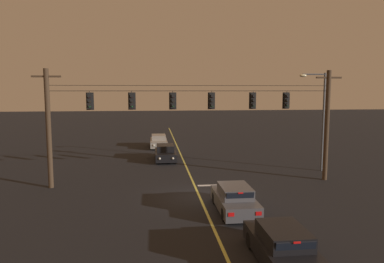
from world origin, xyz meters
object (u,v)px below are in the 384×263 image
(traffic_light_right_inner, at_px, (212,101))
(car_waiting_near_lane, at_px, (234,199))
(traffic_light_centre, at_px, (173,101))
(street_lamp_corner, at_px, (320,112))
(traffic_light_far_right, at_px, (287,101))
(car_oncoming_trailing, at_px, (159,141))
(traffic_light_left_inner, at_px, (132,101))
(traffic_light_leftmost, at_px, (90,101))
(traffic_light_rightmost, at_px, (253,101))
(car_oncoming_lead, at_px, (165,153))
(car_waiting_second_near, at_px, (282,246))

(traffic_light_right_inner, relative_size, car_waiting_near_lane, 0.28)
(car_waiting_near_lane, bearing_deg, traffic_light_centre, 116.21)
(street_lamp_corner, bearing_deg, traffic_light_far_right, -143.47)
(car_oncoming_trailing, bearing_deg, traffic_light_left_inner, -97.13)
(car_waiting_near_lane, bearing_deg, traffic_light_leftmost, 144.75)
(traffic_light_right_inner, relative_size, traffic_light_rightmost, 1.00)
(traffic_light_leftmost, bearing_deg, street_lamp_corner, 9.31)
(car_oncoming_lead, distance_m, car_oncoming_trailing, 7.39)
(traffic_light_leftmost, relative_size, car_waiting_near_lane, 0.28)
(traffic_light_centre, bearing_deg, traffic_light_leftmost, 180.00)
(traffic_light_centre, height_order, car_waiting_second_near, traffic_light_centre)
(traffic_light_left_inner, distance_m, traffic_light_right_inner, 5.24)
(traffic_light_right_inner, bearing_deg, traffic_light_far_right, 0.00)
(traffic_light_centre, distance_m, traffic_light_right_inner, 2.58)
(car_oncoming_lead, relative_size, car_oncoming_trailing, 1.00)
(street_lamp_corner, bearing_deg, traffic_light_right_inner, -162.78)
(car_waiting_near_lane, distance_m, car_waiting_second_near, 5.72)
(traffic_light_right_inner, relative_size, car_waiting_second_near, 0.28)
(traffic_light_centre, relative_size, street_lamp_corner, 0.16)
(car_waiting_near_lane, relative_size, car_oncoming_lead, 0.98)
(traffic_light_far_right, relative_size, car_oncoming_trailing, 0.28)
(traffic_light_left_inner, bearing_deg, street_lamp_corner, 11.03)
(car_waiting_near_lane, relative_size, street_lamp_corner, 0.57)
(traffic_light_leftmost, height_order, traffic_light_far_right, same)
(traffic_light_leftmost, bearing_deg, traffic_light_rightmost, 0.00)
(traffic_light_leftmost, height_order, street_lamp_corner, street_lamp_corner)
(traffic_light_centre, relative_size, car_waiting_near_lane, 0.28)
(traffic_light_leftmost, relative_size, car_waiting_second_near, 0.28)
(traffic_light_leftmost, relative_size, traffic_light_left_inner, 1.00)
(car_oncoming_trailing, distance_m, street_lamp_corner, 18.20)
(car_oncoming_lead, bearing_deg, car_waiting_second_near, -79.95)
(traffic_light_right_inner, bearing_deg, traffic_light_leftmost, 180.00)
(traffic_light_rightmost, height_order, street_lamp_corner, street_lamp_corner)
(traffic_light_far_right, bearing_deg, traffic_light_centre, 180.00)
(traffic_light_left_inner, xyz_separation_m, traffic_light_centre, (2.66, 0.00, 0.00))
(traffic_light_rightmost, relative_size, car_waiting_second_near, 0.28)
(traffic_light_centre, distance_m, traffic_light_far_right, 7.74)
(traffic_light_leftmost, bearing_deg, car_oncoming_lead, 58.63)
(traffic_light_centre, relative_size, car_waiting_second_near, 0.28)
(traffic_light_leftmost, bearing_deg, traffic_light_far_right, 0.00)
(car_oncoming_trailing, distance_m, car_waiting_second_near, 27.49)
(traffic_light_leftmost, distance_m, car_waiting_second_near, 15.17)
(traffic_light_far_right, height_order, car_waiting_second_near, traffic_light_far_right)
(traffic_light_left_inner, xyz_separation_m, car_oncoming_lead, (2.43, 8.35, -4.93))
(traffic_light_centre, distance_m, car_oncoming_lead, 9.70)
(traffic_light_leftmost, height_order, traffic_light_rightmost, same)
(traffic_light_leftmost, xyz_separation_m, car_oncoming_trailing, (4.63, 15.73, -4.93))
(traffic_light_right_inner, height_order, car_waiting_near_lane, traffic_light_right_inner)
(traffic_light_centre, bearing_deg, car_waiting_near_lane, -63.79)
(traffic_light_leftmost, relative_size, car_oncoming_trailing, 0.28)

